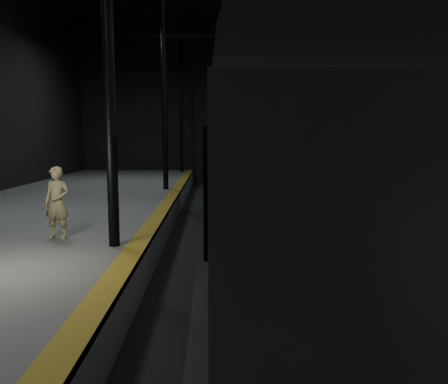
{
  "coord_description": "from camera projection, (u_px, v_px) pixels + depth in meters",
  "views": [
    {
      "loc": [
        -1.41,
        -14.47,
        3.6
      ],
      "look_at": [
        -1.06,
        -1.48,
        2.0
      ],
      "focal_mm": 35.0,
      "sensor_mm": 36.0,
      "label": 1
    }
  ],
  "objects": [
    {
      "name": "track",
      "position": [
        254.0,
        243.0,
        14.83
      ],
      "size": [
        2.4,
        43.0,
        0.24
      ],
      "color": "#3F3328",
      "rests_on": "ground"
    },
    {
      "name": "woman",
      "position": [
        57.0,
        203.0,
        11.31
      ],
      "size": [
        0.77,
        0.59,
        1.88
      ],
      "primitive_type": "imported",
      "rotation": [
        0.0,
        0.0,
        -0.23
      ],
      "color": "tan",
      "rests_on": "platform_left"
    },
    {
      "name": "platform_left",
      "position": [
        30.0,
        232.0,
        14.57
      ],
      "size": [
        9.0,
        43.8,
        1.0
      ],
      "primitive_type": "cube",
      "color": "#545451",
      "rests_on": "ground"
    },
    {
      "name": "train",
      "position": [
        261.0,
        161.0,
        12.63
      ],
      "size": [
        2.98,
        19.87,
        5.31
      ],
      "color": "#ACAFB4",
      "rests_on": "ground"
    },
    {
      "name": "ground",
      "position": [
        254.0,
        245.0,
        14.84
      ],
      "size": [
        44.0,
        44.0,
        0.0
      ],
      "primitive_type": "plane",
      "color": "black",
      "rests_on": "ground"
    },
    {
      "name": "tactile_strip",
      "position": [
        157.0,
        216.0,
        14.63
      ],
      "size": [
        0.5,
        43.8,
        0.01
      ],
      "primitive_type": "cube",
      "color": "olive",
      "rests_on": "platform_left"
    }
  ]
}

